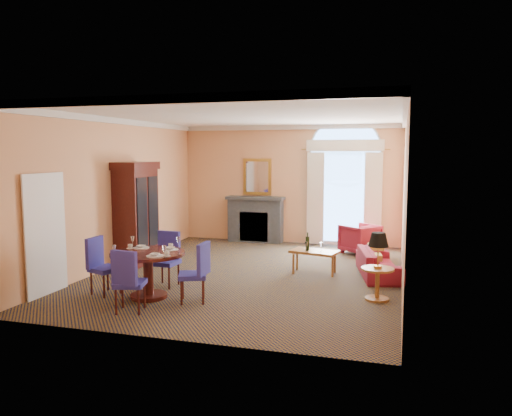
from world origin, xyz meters
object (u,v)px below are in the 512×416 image
(armoire, at_px, (136,215))
(armchair, at_px, (360,239))
(dining_table, at_px, (148,264))
(side_table, at_px, (378,258))
(sofa, at_px, (379,263))
(coffee_table, at_px, (314,252))

(armoire, xyz_separation_m, armchair, (4.73, 2.44, -0.73))
(dining_table, distance_m, side_table, 3.88)
(sofa, relative_size, coffee_table, 1.72)
(coffee_table, bearing_deg, side_table, -35.94)
(dining_table, bearing_deg, coffee_table, 45.75)
(sofa, bearing_deg, armoire, 81.52)
(sofa, bearing_deg, armchair, 2.52)
(armoire, xyz_separation_m, coffee_table, (3.99, 0.12, -0.64))
(armchair, bearing_deg, dining_table, 6.12)
(dining_table, xyz_separation_m, sofa, (3.71, 2.66, -0.33))
(armchair, height_order, coffee_table, coffee_table)
(armchair, xyz_separation_m, coffee_table, (-0.74, -2.32, 0.08))
(sofa, height_order, side_table, side_table)
(dining_table, bearing_deg, armchair, 56.65)
(coffee_table, bearing_deg, armoire, -165.25)
(armchair, relative_size, side_table, 0.71)
(armoire, distance_m, coffee_table, 4.04)
(sofa, height_order, coffee_table, coffee_table)
(armoire, distance_m, sofa, 5.34)
(armchair, bearing_deg, armoire, -23.21)
(armoire, bearing_deg, armchair, 27.31)
(coffee_table, xyz_separation_m, side_table, (1.33, -1.53, 0.27))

